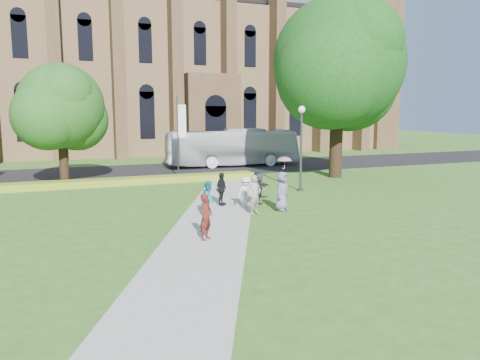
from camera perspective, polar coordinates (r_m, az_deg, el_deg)
name	(u,v)px	position (r m, az deg, el deg)	size (l,w,h in m)	color
ground	(222,225)	(20.42, -2.17, -5.51)	(160.00, 160.00, 0.00)	#375B1B
road	(140,171)	(39.54, -12.06, 1.06)	(160.00, 10.00, 0.02)	black
footpath	(215,220)	(21.34, -3.09, -4.86)	(3.20, 30.00, 0.04)	#B2B2A8
flower_hedge	(128,181)	(32.55, -13.45, -0.13)	(18.00, 1.40, 0.45)	#A9A121
cathedral	(189,47)	(61.28, -6.21, 15.87)	(52.60, 18.25, 28.00)	brown
streetlamp	(301,138)	(28.94, 7.47, 5.11)	(0.44, 0.44, 5.24)	#38383D
large_tree	(338,63)	(35.78, 11.89, 13.74)	(9.60, 9.60, 13.20)	#332114
street_tree_1	(61,106)	(33.17, -21.00, 8.37)	(5.60, 5.60, 8.05)	#332114
banner_pole_0	(179,132)	(35.03, -7.42, 5.81)	(0.70, 0.10, 6.00)	#38383D
tour_coach	(233,147)	(42.21, -0.91, 3.99)	(2.81, 12.02, 3.35)	white
pedestrian_0	(206,217)	(17.86, -4.17, -4.48)	(0.65, 0.43, 1.78)	#571B14
pedestrian_1	(209,199)	(21.82, -3.82, -2.28)	(0.81, 0.63, 1.66)	#1D7092
pedestrian_2	(246,192)	(23.85, 0.71, -1.47)	(1.01, 0.58, 1.57)	silver
pedestrian_3	(221,189)	(24.32, -2.29, -1.10)	(1.01, 0.42, 1.72)	black
pedestrian_4	(282,191)	(23.22, 5.12, -1.34)	(0.93, 0.61, 1.91)	slate
pedestrian_5	(258,188)	(24.51, 2.25, -0.97)	(1.65, 0.52, 1.77)	#27292E
pedestrian_6	(255,195)	(22.20, 1.86, -1.80)	(0.69, 0.45, 1.88)	gray
parasol	(284,165)	(23.21, 5.44, 1.82)	(0.73, 0.73, 0.64)	pink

